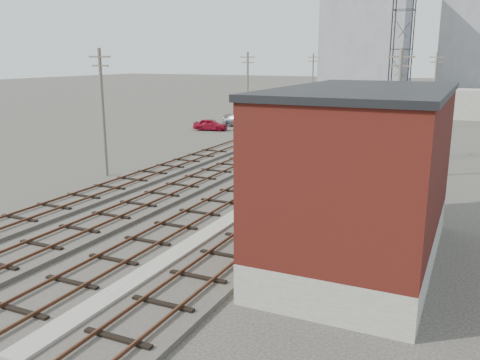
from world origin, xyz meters
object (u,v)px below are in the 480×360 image
Objects in this scene: signal_mast at (248,216)px; switch_stand at (279,143)px; car_red at (210,125)px; site_trailer at (317,111)px; car_silver at (258,120)px; car_grey at (242,121)px.

signal_mast is 2.99× the size of switch_stand.
car_red is at bearing 120.41° from signal_mast.
site_trailer reaches higher than car_silver.
switch_stand is 0.32× the size of car_red.
switch_stand is 0.26× the size of car_grey.
car_grey reaches higher than car_red.
signal_mast reaches higher than switch_stand.
signal_mast is 0.96× the size of car_red.
switch_stand is 0.18× the size of site_trailer.
signal_mast reaches higher than site_trailer.
switch_stand is at bearing 108.20° from signal_mast.
signal_mast is 0.89× the size of car_silver.
signal_mast is 44.22m from car_silver.
car_silver reaches higher than switch_stand.
switch_stand is (-8.60, 26.15, -1.63)m from signal_mast.
car_silver is 2.13m from car_grey.
site_trailer is (-2.70, 21.30, 0.86)m from switch_stand.
signal_mast is 0.77× the size of car_grey.
car_red is at bearing 125.51° from car_silver.
signal_mast is 48.77m from site_trailer.
car_grey is at bearing -141.93° from site_trailer.
car_silver reaches higher than car_red.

